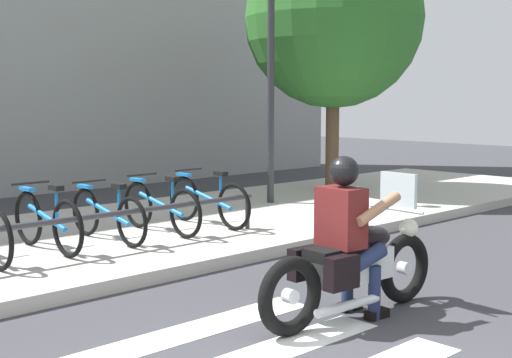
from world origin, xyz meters
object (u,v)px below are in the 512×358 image
object	(u,v)px
bike_rack	(70,222)
street_lamp	(271,68)
bicycle_3	(47,221)
rider	(347,226)
motorcycle	(353,266)
bicycle_5	(161,207)
bicycle_4	(107,215)
bicycle_6	(208,200)
tree_near_rack	(334,19)

from	to	relation	value
bike_rack	street_lamp	world-z (taller)	street_lamp
bike_rack	bicycle_3	bearing A→B (deg)	90.00
rider	motorcycle	bearing A→B (deg)	-6.06
bicycle_5	bicycle_4	bearing A→B (deg)	179.97
bicycle_3	bicycle_4	world-z (taller)	bicycle_3
bicycle_6	street_lamp	world-z (taller)	street_lamp
rider	bicycle_5	world-z (taller)	rider
motorcycle	bicycle_5	bearing A→B (deg)	80.71
bicycle_4	bicycle_6	size ratio (longest dim) A/B	0.97
rider	street_lamp	size ratio (longest dim) A/B	0.36
motorcycle	street_lamp	bearing A→B (deg)	52.40
rider	bicycle_6	world-z (taller)	rider
bicycle_5	bicycle_6	bearing A→B (deg)	-0.00
rider	tree_near_rack	bearing A→B (deg)	41.32
bicycle_3	bicycle_6	size ratio (longest dim) A/B	0.94
rider	bicycle_4	size ratio (longest dim) A/B	0.87
bike_rack	bicycle_4	bearing A→B (deg)	34.28
bicycle_4	tree_near_rack	distance (m)	6.77
rider	bicycle_3	bearing A→B (deg)	104.12
bicycle_3	bicycle_4	xyz separation A→B (m)	(0.81, 0.00, -0.02)
bicycle_6	tree_near_rack	size ratio (longest dim) A/B	0.33
motorcycle	bike_rack	bearing A→B (deg)	107.66
bicycle_3	tree_near_rack	size ratio (longest dim) A/B	0.31
bicycle_6	bike_rack	size ratio (longest dim) A/B	0.32
bicycle_4	street_lamp	size ratio (longest dim) A/B	0.42
bike_rack	street_lamp	size ratio (longest dim) A/B	1.36
rider	bicycle_5	size ratio (longest dim) A/B	0.86
rider	bicycle_4	xyz separation A→B (m)	(-0.13, 3.73, -0.34)
bicycle_3	tree_near_rack	xyz separation A→B (m)	(6.74, 1.37, 2.95)
motorcycle	tree_near_rack	bearing A→B (deg)	41.74
motorcycle	bicycle_3	bearing A→B (deg)	105.18
bike_rack	street_lamp	bearing A→B (deg)	18.16
motorcycle	street_lamp	world-z (taller)	street_lamp
motorcycle	tree_near_rack	size ratio (longest dim) A/B	0.41
street_lamp	motorcycle	bearing A→B (deg)	-127.60
tree_near_rack	bicycle_3	bearing A→B (deg)	-168.52
bike_rack	tree_near_rack	size ratio (longest dim) A/B	1.06
bicycle_4	street_lamp	bearing A→B (deg)	14.19
rider	bike_rack	size ratio (longest dim) A/B	0.27
bicycle_5	bike_rack	world-z (taller)	bicycle_5
bicycle_3	bicycle_5	distance (m)	1.63
bicycle_6	tree_near_rack	distance (m)	5.39
bicycle_3	bicycle_5	xyz separation A→B (m)	(1.63, 0.00, -0.01)
rider	bike_rack	xyz separation A→B (m)	(-0.94, 3.18, -0.26)
motorcycle	bike_rack	world-z (taller)	motorcycle
bicycle_5	bike_rack	bearing A→B (deg)	-161.20
bicycle_4	tree_near_rack	size ratio (longest dim) A/B	0.32
bicycle_3	bike_rack	distance (m)	0.56
motorcycle	street_lamp	xyz separation A→B (m)	(3.63, 4.71, 2.00)
tree_near_rack	bicycle_4	bearing A→B (deg)	-167.01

